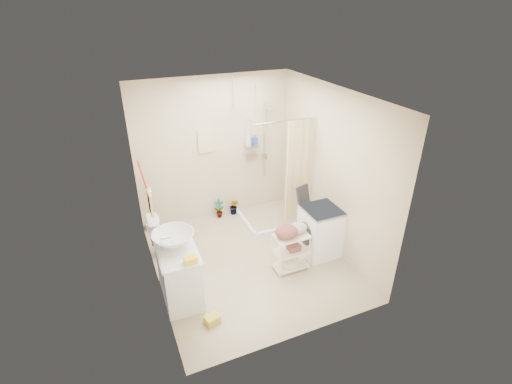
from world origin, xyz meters
The scene contains 23 objects.
floor centered at (0.00, 0.00, 0.00)m, with size 3.20×3.20×0.00m, color tan.
ceiling centered at (0.00, 0.00, 2.60)m, with size 2.80×3.20×0.04m, color silver.
wall_back centered at (0.00, 1.60, 1.30)m, with size 2.80×0.04×2.60m, color beige.
wall_front centered at (0.00, -1.60, 1.30)m, with size 2.80×0.04×2.60m, color beige.
wall_left centered at (-1.40, 0.00, 1.30)m, with size 0.04×3.20×2.60m, color beige.
wall_right centered at (1.40, 0.00, 1.30)m, with size 0.04×3.20×2.60m, color beige.
vanity centered at (-1.16, -0.34, 0.40)m, with size 0.51×0.91×0.80m, color silver.
sink centered at (-1.17, -0.26, 0.90)m, with size 0.56×0.56×0.19m, color silver.
counter_basket centered at (-1.06, -0.70, 0.84)m, with size 0.16×0.12×0.09m, color yellow.
floor_basket centered at (-0.91, -0.98, 0.07)m, with size 0.27×0.21×0.14m, color gold.
toilet centered at (-1.04, 0.70, 0.36)m, with size 0.40×0.70×0.71m, color silver.
mop centered at (-1.29, 1.51, 0.70)m, with size 0.13×0.13×1.40m, color red, non-canonical shape.
potted_plant_a centered at (-0.02, 1.45, 0.19)m, with size 0.20×0.13×0.37m, color maroon.
potted_plant_b centered at (0.28, 1.45, 0.17)m, with size 0.18×0.15×0.33m, color brown.
hanging_towel centered at (-0.15, 1.58, 1.50)m, with size 0.28×0.03×0.42m, color beige.
towel_ring centered at (-1.38, -0.20, 1.47)m, with size 0.04×0.22×0.34m, color beige, non-canonical shape.
tp_holder centered at (-1.36, 0.05, 0.72)m, with size 0.08×0.12×0.14m, color white, non-canonical shape.
shower centered at (0.85, 1.05, 1.05)m, with size 1.10×1.10×2.10m, color silver, non-canonical shape.
shampoo_bottle_a centered at (0.62, 1.53, 1.45)m, with size 0.10×0.10×0.26m, color silver.
shampoo_bottle_b centered at (0.76, 1.54, 1.41)m, with size 0.08×0.08×0.18m, color #324295.
washing_machine centered at (1.14, -0.23, 0.40)m, with size 0.55×0.57×0.81m, color white.
laundry_rack centered at (0.52, -0.41, 0.36)m, with size 0.52×0.30×0.71m, color silver, non-canonical shape.
ironing_board centered at (1.02, 0.04, 0.54)m, with size 0.31×0.09×1.09m, color black, non-canonical shape.
Camera 1 is at (-1.75, -4.36, 3.67)m, focal length 26.00 mm.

